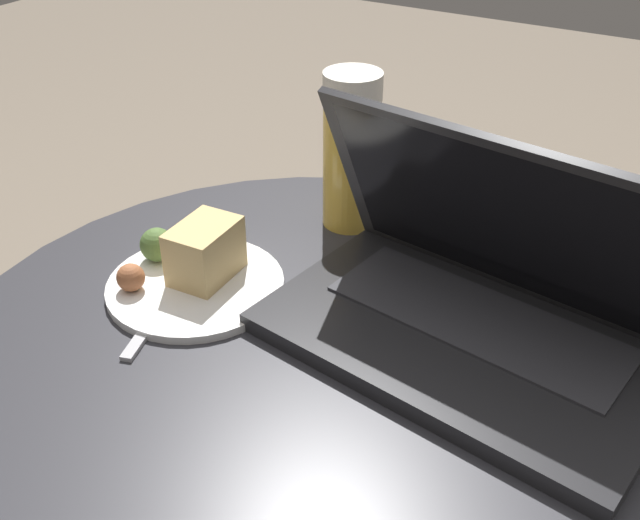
% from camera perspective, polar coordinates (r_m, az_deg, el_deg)
% --- Properties ---
extents(table, '(0.73, 0.73, 0.49)m').
position_cam_1_polar(table, '(0.80, -0.57, -13.76)').
color(table, '#9E9EA3').
rests_on(table, ground_plane).
extents(laptop, '(0.40, 0.27, 0.21)m').
position_cam_1_polar(laptop, '(0.72, 11.78, -3.18)').
color(laptop, '#232326').
rests_on(laptop, table).
extents(beer_glass, '(0.07, 0.07, 0.19)m').
position_cam_1_polar(beer_glass, '(0.88, 2.39, 8.30)').
color(beer_glass, gold).
rests_on(beer_glass, table).
extents(snack_plate, '(0.19, 0.19, 0.07)m').
position_cam_1_polar(snack_plate, '(0.80, -9.62, -0.64)').
color(snack_plate, white).
rests_on(snack_plate, table).
extents(fork, '(0.07, 0.17, 0.01)m').
position_cam_1_polar(fork, '(0.79, -11.53, -2.93)').
color(fork, '#B2B2B7').
rests_on(fork, table).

